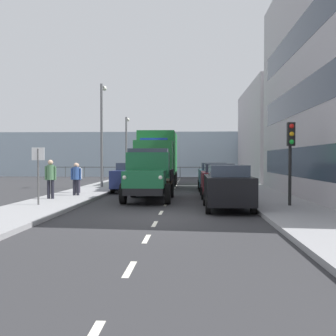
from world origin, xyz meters
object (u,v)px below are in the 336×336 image
object	(u,v)px
car_teal_kerbside_2	(213,176)
car_navy_oppositeside_0	(131,177)
car_maroon_kerbside_1	(218,180)
pedestrian_with_bag	(51,176)
lorry_cargo_green	(157,157)
lamp_post_promenade	(102,126)
lamp_post_far	(127,142)
street_sign	(38,166)
traffic_light_near	(291,145)
car_black_kerbside_near	(227,186)
pedestrian_couple_a	(76,176)
pedestrian_couple_b	(77,176)
truck_vintage_green	(148,176)

from	to	relation	value
car_teal_kerbside_2	car_navy_oppositeside_0	bearing A→B (deg)	13.12
car_maroon_kerbside_1	pedestrian_with_bag	size ratio (longest dim) A/B	2.26
lorry_cargo_green	lamp_post_promenade	bearing A→B (deg)	35.07
lamp_post_far	street_sign	size ratio (longest dim) A/B	2.47
car_teal_kerbside_2	pedestrian_with_bag	bearing A→B (deg)	44.18
traffic_light_near	street_sign	size ratio (longest dim) A/B	1.42
car_teal_kerbside_2	traffic_light_near	size ratio (longest dim) A/B	1.38
car_teal_kerbside_2	lamp_post_promenade	distance (m)	7.93
car_teal_kerbside_2	car_black_kerbside_near	bearing A→B (deg)	90.00
street_sign	lorry_cargo_green	bearing A→B (deg)	-105.15
pedestrian_couple_a	pedestrian_couple_b	xyz separation A→B (m)	(0.35, -1.50, -0.02)
car_black_kerbside_near	pedestrian_couple_a	size ratio (longest dim) A/B	2.65
pedestrian_couple_a	pedestrian_with_bag	bearing A→B (deg)	70.25
car_teal_kerbside_2	pedestrian_couple_a	size ratio (longest dim) A/B	2.73
lamp_post_far	street_sign	distance (m)	21.29
street_sign	lamp_post_promenade	bearing A→B (deg)	-91.03
car_maroon_kerbside_1	car_navy_oppositeside_0	world-z (taller)	same
car_black_kerbside_near	car_navy_oppositeside_0	bearing A→B (deg)	-60.72
lamp_post_promenade	traffic_light_near	bearing A→B (deg)	131.73
car_navy_oppositeside_0	pedestrian_with_bag	world-z (taller)	pedestrian_with_bag
truck_vintage_green	car_maroon_kerbside_1	xyz separation A→B (m)	(-3.37, -2.09, -0.28)
lorry_cargo_green	car_maroon_kerbside_1	world-z (taller)	lorry_cargo_green
lorry_cargo_green	lamp_post_far	bearing A→B (deg)	-66.50
lamp_post_promenade	pedestrian_couple_a	bearing A→B (deg)	90.81
lorry_cargo_green	pedestrian_couple_b	world-z (taller)	lorry_cargo_green
lorry_cargo_green	truck_vintage_green	bearing A→B (deg)	92.17
traffic_light_near	lamp_post_far	distance (m)	23.10
car_maroon_kerbside_1	traffic_light_near	distance (m)	5.80
lorry_cargo_green	pedestrian_with_bag	distance (m)	11.63
car_navy_oppositeside_0	lamp_post_promenade	world-z (taller)	lamp_post_promenade
traffic_light_near	lamp_post_far	world-z (taller)	lamp_post_far
car_black_kerbside_near	street_sign	bearing A→B (deg)	0.33
truck_vintage_green	car_maroon_kerbside_1	world-z (taller)	truck_vintage_green
traffic_light_near	street_sign	bearing A→B (deg)	1.28
car_maroon_kerbside_1	car_teal_kerbside_2	world-z (taller)	same
truck_vintage_green	lamp_post_promenade	world-z (taller)	lamp_post_promenade
car_maroon_kerbside_1	pedestrian_couple_b	size ratio (longest dim) A/B	2.54
traffic_light_near	lamp_post_far	xyz separation A→B (m)	(9.57, -20.99, 1.05)
car_navy_oppositeside_0	pedestrian_with_bag	bearing A→B (deg)	66.42
lorry_cargo_green	car_maroon_kerbside_1	xyz separation A→B (m)	(-3.75, 8.16, -1.18)
car_navy_oppositeside_0	car_maroon_kerbside_1	bearing A→B (deg)	143.63
car_black_kerbside_near	lorry_cargo_green	bearing A→B (deg)	-74.31
car_navy_oppositeside_0	traffic_light_near	distance (m)	11.52
car_black_kerbside_near	lamp_post_promenade	bearing A→B (deg)	-56.73
traffic_light_near	car_teal_kerbside_2	bearing A→B (deg)	-76.16
truck_vintage_green	pedestrian_with_bag	bearing A→B (deg)	8.12
truck_vintage_green	car_black_kerbside_near	world-z (taller)	truck_vintage_green
lorry_cargo_green	car_navy_oppositeside_0	distance (m)	4.81
pedestrian_couple_a	pedestrian_couple_b	world-z (taller)	pedestrian_couple_a
car_navy_oppositeside_0	street_sign	xyz separation A→B (m)	(2.41, 8.91, 0.79)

